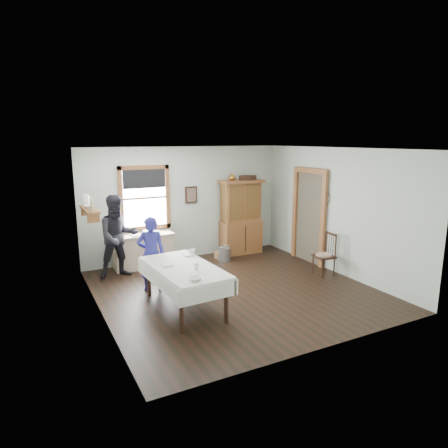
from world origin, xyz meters
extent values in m
cube|color=black|center=(0.00, 0.00, 0.01)|extent=(5.00, 5.00, 0.01)
cube|color=white|center=(0.00, 0.00, 2.70)|extent=(5.00, 5.00, 0.01)
cube|color=beige|center=(0.00, 2.50, 1.35)|extent=(5.00, 0.01, 2.70)
cube|color=beige|center=(0.00, -2.50, 1.35)|extent=(5.00, 0.01, 2.70)
cube|color=beige|center=(-2.50, 0.00, 1.35)|extent=(0.01, 5.00, 2.70)
cube|color=beige|center=(2.50, 0.00, 1.35)|extent=(0.01, 5.00, 2.70)
cube|color=white|center=(-1.00, 2.48, 1.55)|extent=(1.00, 0.02, 1.30)
cube|color=brown|center=(-1.00, 2.46, 2.25)|extent=(1.18, 0.06, 0.09)
cube|color=brown|center=(-1.00, 2.46, 0.85)|extent=(1.18, 0.06, 0.09)
cube|color=brown|center=(-1.54, 2.46, 1.55)|extent=(0.09, 0.06, 1.48)
cube|color=brown|center=(-0.46, 2.46, 1.55)|extent=(0.09, 0.06, 1.48)
cube|color=black|center=(-1.00, 2.44, 1.99)|extent=(0.98, 0.03, 0.42)
cube|color=#4E4738|center=(2.47, 0.85, 1.05)|extent=(0.03, 0.90, 2.10)
cube|color=brown|center=(2.44, 0.34, 1.05)|extent=(0.08, 0.12, 2.10)
cube|color=brown|center=(2.44, 1.36, 1.05)|extent=(0.08, 0.12, 2.10)
cube|color=brown|center=(2.44, 0.85, 2.16)|extent=(0.08, 1.14, 0.12)
cube|color=brown|center=(-2.37, 1.50, 1.55)|extent=(0.24, 1.00, 0.04)
cube|color=brown|center=(-2.37, 1.10, 1.45)|extent=(0.22, 0.03, 0.18)
cube|color=brown|center=(-2.37, 1.90, 1.45)|extent=(0.22, 0.03, 0.18)
cube|color=tan|center=(-2.37, 1.20, 1.68)|extent=(0.03, 0.22, 0.24)
cylinder|color=white|center=(-2.37, 1.85, 1.68)|extent=(0.12, 0.12, 0.22)
cube|color=#311A11|center=(0.15, 2.46, 1.55)|extent=(0.30, 0.04, 0.40)
torus|color=black|center=(2.45, 0.30, 1.72)|extent=(0.01, 0.27, 0.27)
cube|color=tan|center=(-1.16, 2.20, 0.39)|extent=(1.36, 0.54, 0.77)
cube|color=brown|center=(1.39, 2.20, 0.93)|extent=(1.11, 0.54, 1.87)
cube|color=silver|center=(-1.17, -0.34, 0.38)|extent=(1.10, 1.95, 0.76)
cube|color=#311A11|center=(2.11, -0.11, 0.46)|extent=(0.46, 0.46, 0.92)
cube|color=gray|center=(0.70, 1.79, 0.16)|extent=(0.38, 0.38, 0.32)
cube|color=#966D44|center=(0.74, 2.00, 0.09)|extent=(0.36, 0.29, 0.18)
imported|color=navy|center=(-1.41, 0.75, 0.67)|extent=(0.56, 0.44, 1.34)
imported|color=black|center=(-1.79, 1.82, 0.81)|extent=(0.81, 0.64, 1.62)
imported|color=white|center=(-0.78, 0.25, 0.81)|extent=(0.13, 0.13, 0.10)
imported|color=white|center=(-1.05, -0.59, 0.80)|extent=(0.10, 0.10, 0.09)
imported|color=white|center=(-1.27, -1.06, 0.78)|extent=(0.25, 0.25, 0.05)
imported|color=brown|center=(-1.45, 2.11, 0.79)|extent=(0.17, 0.22, 0.02)
imported|color=white|center=(-0.87, 2.14, 0.80)|extent=(0.24, 0.24, 0.06)
imported|color=white|center=(-2.37, 1.55, 1.60)|extent=(0.22, 0.22, 0.05)
camera|label=1|loc=(-3.54, -6.39, 2.88)|focal=32.00mm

